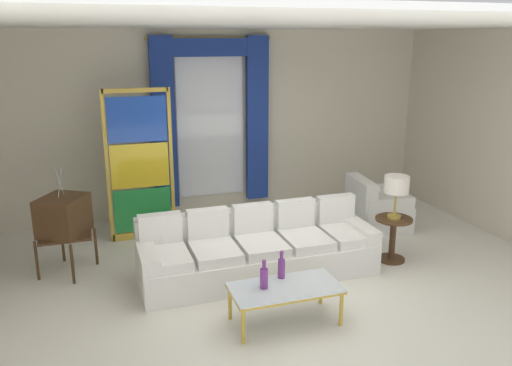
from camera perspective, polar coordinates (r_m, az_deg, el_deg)
The scene contains 15 objects.
ground_plane at distance 6.32m, azimuth 3.13°, elevation -11.30°, with size 16.00×16.00×0.00m, color silver.
wall_rear at distance 8.65m, azimuth -4.14°, elevation 6.62°, with size 8.00×0.12×3.00m, color beige.
wall_right at distance 8.29m, azimuth 26.02°, elevation 4.65°, with size 0.12×7.00×3.00m, color beige.
ceiling_slab at distance 6.38m, azimuth 0.82°, elevation 17.10°, with size 8.00×7.60×0.04m, color white.
curtained_window at distance 8.42m, azimuth -4.93°, elevation 8.00°, with size 2.00×0.17×2.70m.
couch_white_long at distance 6.51m, azimuth 0.09°, elevation -7.45°, with size 2.92×0.93×0.86m.
coffee_table at distance 5.43m, azimuth 3.23°, elevation -11.69°, with size 1.13×0.56×0.41m.
bottle_blue_decanter at distance 5.32m, azimuth 0.88°, elevation -10.30°, with size 0.08×0.08×0.32m.
bottle_crystal_tall at distance 5.54m, azimuth 2.82°, elevation -9.22°, with size 0.08×0.08×0.31m.
vintage_tv at distance 6.82m, azimuth -20.47°, elevation -3.59°, with size 0.73×0.76×1.35m.
armchair_white at distance 8.25m, azimuth 12.98°, elevation -2.90°, with size 0.89×0.89×0.80m.
stained_glass_divider at distance 7.59m, azimuth -12.65°, elevation 1.55°, with size 0.95×0.05×2.20m.
peacock_figurine at distance 7.53m, azimuth -9.38°, elevation -5.08°, with size 0.44×0.60×0.50m.
round_side_table at distance 7.09m, azimuth 14.84°, elevation -5.58°, with size 0.48×0.48×0.59m.
table_lamp_brass at distance 6.88m, azimuth 15.23°, elevation -0.35°, with size 0.32×0.32×0.57m.
Camera 1 is at (-2.08, -5.22, 2.88)m, focal length 36.30 mm.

